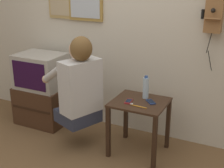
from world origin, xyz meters
TOP-DOWN VIEW (x-y plane):
  - wall_back at (0.00, 1.27)m, footprint 6.80×0.05m
  - side_table at (0.32, 0.79)m, footprint 0.54×0.49m
  - person at (-0.28, 0.62)m, footprint 0.65×0.58m
  - tv_stand at (-1.03, 0.94)m, footprint 0.62×0.49m
  - television at (-1.03, 0.93)m, footprint 0.57×0.44m
  - wall_phone_antique at (0.89, 1.19)m, footprint 0.20×0.18m
  - cell_phone_held at (0.22, 0.73)m, footprint 0.08×0.13m
  - cell_phone_spare at (0.43, 0.82)m, footprint 0.13×0.13m
  - water_bottle at (0.34, 0.90)m, footprint 0.06×0.06m
  - toothbrush at (0.34, 0.66)m, footprint 0.18×0.02m

SIDE VIEW (x-z plane):
  - tv_stand at x=-1.03m, z-range 0.00..0.47m
  - side_table at x=0.32m, z-range 0.17..0.75m
  - cell_phone_held at x=0.22m, z-range 0.58..0.59m
  - cell_phone_spare at x=0.43m, z-range 0.58..0.59m
  - toothbrush at x=0.34m, z-range 0.58..0.60m
  - television at x=-1.03m, z-range 0.47..0.89m
  - water_bottle at x=0.34m, z-range 0.57..0.81m
  - person at x=-0.28m, z-range 0.26..1.20m
  - wall_back at x=0.00m, z-range 0.00..2.55m
  - wall_phone_antique at x=0.89m, z-range 1.05..1.85m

